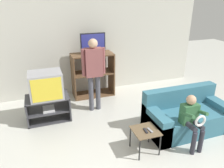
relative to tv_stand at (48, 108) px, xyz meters
name	(u,v)px	position (x,y,z in m)	size (l,w,h in m)	color
wall_back	(87,45)	(1.18, 1.22, 1.04)	(6.40, 0.06, 2.60)	beige
tv_stand	(48,108)	(0.00, 0.00, 0.00)	(0.90, 0.57, 0.53)	#38383D
television_main	(46,85)	(0.01, -0.02, 0.55)	(0.66, 0.53, 0.56)	#9E9EA3
media_shelf	(93,74)	(1.23, 0.89, 0.32)	(1.07, 0.52, 1.14)	brown
television_flat	(93,44)	(1.27, 0.89, 1.13)	(0.64, 0.20, 0.52)	black
snack_table	(145,133)	(1.48, -1.64, 0.11)	(0.43, 0.43, 0.42)	brown
remote_control_black	(146,131)	(1.47, -1.67, 0.17)	(0.04, 0.14, 0.02)	#232328
remote_control_white	(150,130)	(1.55, -1.68, 0.17)	(0.04, 0.14, 0.02)	gray
couch	(186,116)	(2.57, -1.30, 0.02)	(1.62, 0.81, 0.81)	teal
person_standing_adult	(94,68)	(1.06, 0.08, 0.76)	(0.53, 0.20, 1.68)	#4C4C56
person_seated_child	(192,118)	(2.30, -1.77, 0.31)	(0.33, 0.43, 0.96)	#2D2D38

